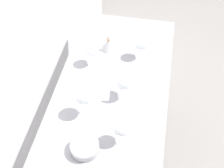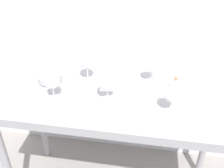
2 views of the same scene
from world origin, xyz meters
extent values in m
plane|color=gray|center=(0.00, 0.00, 0.00)|extent=(6.00, 6.00, 0.00)
cube|color=silver|center=(0.00, 0.49, 1.30)|extent=(3.80, 0.04, 2.60)
cube|color=#96969B|center=(0.00, 0.00, 0.88)|extent=(1.40, 0.64, 0.04)
cube|color=#96969B|center=(0.00, -0.33, 0.88)|extent=(1.40, 0.01, 0.05)
cylinder|color=#96969B|center=(0.64, -0.26, 0.43)|extent=(0.05, 0.05, 0.86)
cylinder|color=#96969B|center=(0.64, 0.26, 0.43)|extent=(0.05, 0.05, 0.86)
cylinder|color=white|center=(-0.19, 0.10, 0.90)|extent=(0.06, 0.06, 0.00)
cylinder|color=white|center=(-0.19, 0.10, 0.95)|extent=(0.01, 0.01, 0.09)
sphere|color=white|center=(-0.19, 0.10, 1.04)|extent=(0.09, 0.09, 0.09)
cylinder|color=maroon|center=(-0.19, 0.10, 1.02)|extent=(0.06, 0.06, 0.02)
cylinder|color=white|center=(0.30, -0.13, 0.90)|extent=(0.07, 0.07, 0.00)
cylinder|color=white|center=(0.30, -0.13, 0.94)|extent=(0.01, 0.01, 0.07)
sphere|color=white|center=(0.30, -0.13, 1.01)|extent=(0.08, 0.08, 0.08)
cylinder|color=maroon|center=(0.30, -0.13, 1.00)|extent=(0.06, 0.06, 0.02)
cylinder|color=white|center=(-0.03, -0.08, 0.90)|extent=(0.07, 0.07, 0.00)
cylinder|color=white|center=(-0.03, -0.08, 0.94)|extent=(0.01, 0.01, 0.07)
sphere|color=white|center=(-0.03, -0.08, 1.02)|extent=(0.10, 0.10, 0.10)
cylinder|color=maroon|center=(-0.03, -0.08, 1.00)|extent=(0.07, 0.07, 0.03)
cylinder|color=white|center=(0.19, 0.15, 0.90)|extent=(0.07, 0.07, 0.00)
cylinder|color=white|center=(0.19, 0.15, 0.94)|extent=(0.01, 0.01, 0.07)
sphere|color=white|center=(0.19, 0.15, 1.01)|extent=(0.08, 0.08, 0.08)
cylinder|color=maroon|center=(0.19, 0.15, 1.00)|extent=(0.06, 0.06, 0.02)
cylinder|color=white|center=(-0.33, -0.11, 0.90)|extent=(0.06, 0.06, 0.00)
cylinder|color=white|center=(-0.33, -0.11, 0.94)|extent=(0.01, 0.01, 0.07)
sphere|color=white|center=(-0.33, -0.11, 1.01)|extent=(0.08, 0.08, 0.08)
cylinder|color=maroon|center=(-0.33, -0.11, 1.00)|extent=(0.06, 0.06, 0.02)
cube|color=white|center=(-0.03, 0.11, 0.90)|extent=(0.17, 0.24, 0.00)
cylinder|color=beige|center=(-0.42, 0.05, 0.90)|extent=(0.12, 0.12, 0.01)
cylinder|color=#B7B7BC|center=(-0.42, 0.05, 0.92)|extent=(0.14, 0.14, 0.04)
torus|color=#B7B7BC|center=(-0.42, 0.05, 0.94)|extent=(0.14, 0.14, 0.01)
cone|color=#B6B6B6|center=(0.33, 0.08, 0.94)|extent=(0.10, 0.10, 0.08)
cylinder|color=#C17F4C|center=(0.33, 0.08, 0.99)|extent=(0.02, 0.02, 0.01)
cone|color=#B6B6B6|center=(0.33, 0.08, 1.01)|extent=(0.02, 0.02, 0.03)
camera|label=1|loc=(-1.17, -0.22, 2.27)|focal=50.20mm
camera|label=2|loc=(0.18, -1.20, 1.72)|focal=40.69mm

